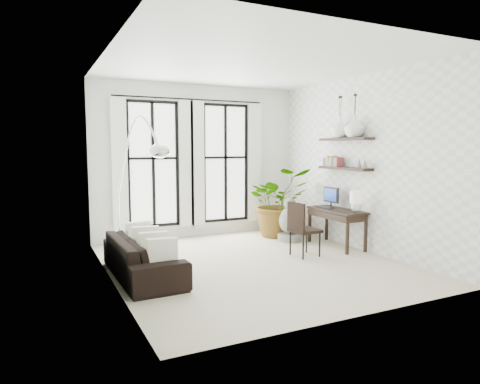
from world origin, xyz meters
TOP-DOWN VIEW (x-y plane):
  - floor at (0.00, 0.00)m, footprint 5.00×5.00m
  - ceiling at (0.00, 0.00)m, footprint 5.00×5.00m
  - wall_left at (-2.25, 0.00)m, footprint 0.00×5.00m
  - wall_right at (2.25, 0.00)m, footprint 0.00×5.00m
  - wall_back at (0.00, 2.50)m, footprint 4.50×0.00m
  - windows at (-0.20, 2.43)m, footprint 3.26×0.13m
  - wall_shelves at (2.11, 0.35)m, footprint 0.25×1.30m
  - sofa at (-1.80, 0.06)m, footprint 0.83×2.03m
  - throw_pillows at (-1.70, 0.06)m, footprint 0.40×1.52m
  - plant at (1.50, 1.70)m, footprint 1.52×1.38m
  - desk at (1.95, 0.26)m, footprint 0.52×1.23m
  - desk_chair at (0.94, 0.01)m, footprint 0.48×0.48m
  - arc_lamp at (-1.70, 0.74)m, footprint 0.74×1.61m
  - buddha at (1.45, 1.16)m, footprint 0.49×0.49m
  - vase_a at (2.11, 0.06)m, footprint 0.37×0.37m
  - vase_b at (2.11, 0.46)m, footprint 0.37×0.37m

SIDE VIEW (x-z plane):
  - floor at x=0.00m, z-range 0.00..0.00m
  - sofa at x=-1.80m, z-range 0.00..0.59m
  - buddha at x=1.45m, z-range -0.07..0.81m
  - throw_pillows at x=-1.70m, z-range 0.30..0.70m
  - desk_chair at x=0.94m, z-range 0.07..1.02m
  - desk at x=1.95m, z-range 0.13..1.25m
  - plant at x=1.50m, z-range 0.00..1.47m
  - windows at x=-0.20m, z-range 0.24..2.88m
  - wall_left at x=-2.25m, z-range -0.90..4.10m
  - wall_right at x=2.25m, z-range -0.90..4.10m
  - wall_back at x=0.00m, z-range -0.65..3.85m
  - wall_shelves at x=2.11m, z-range 1.43..2.03m
  - arc_lamp at x=-1.70m, z-range 0.65..3.05m
  - vase_a at x=2.11m, z-range 2.07..2.46m
  - vase_b at x=2.11m, z-range 2.07..2.46m
  - ceiling at x=0.00m, z-range 3.20..3.20m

